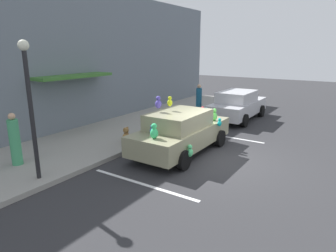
{
  "coord_description": "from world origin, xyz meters",
  "views": [
    {
      "loc": [
        -8.84,
        -3.77,
        3.68
      ],
      "look_at": [
        0.03,
        2.05,
        0.9
      ],
      "focal_mm": 31.61,
      "sensor_mm": 36.0,
      "label": 1
    }
  ],
  "objects_px": {
    "pedestrian_near_shopfront": "(199,101)",
    "plush_covered_car": "(181,131)",
    "teddy_bear_on_sidewalk": "(126,136)",
    "parked_sedan_behind": "(238,105)",
    "pedestrian_walking_past": "(15,141)",
    "street_lamp_post": "(29,97)"
  },
  "relations": [
    {
      "from": "parked_sedan_behind",
      "to": "plush_covered_car",
      "type": "bearing_deg",
      "value": -178.45
    },
    {
      "from": "plush_covered_car",
      "to": "parked_sedan_behind",
      "type": "xyz_separation_m",
      "value": [
        6.12,
        0.17,
        -0.01
      ]
    },
    {
      "from": "plush_covered_car",
      "to": "parked_sedan_behind",
      "type": "distance_m",
      "value": 6.12
    },
    {
      "from": "parked_sedan_behind",
      "to": "street_lamp_post",
      "type": "xyz_separation_m",
      "value": [
        -10.5,
        1.88,
        1.67
      ]
    },
    {
      "from": "plush_covered_car",
      "to": "teddy_bear_on_sidewalk",
      "type": "relative_size",
      "value": 7.24
    },
    {
      "from": "parked_sedan_behind",
      "to": "pedestrian_near_shopfront",
      "type": "relative_size",
      "value": 2.63
    },
    {
      "from": "plush_covered_car",
      "to": "street_lamp_post",
      "type": "distance_m",
      "value": 5.11
    },
    {
      "from": "teddy_bear_on_sidewalk",
      "to": "pedestrian_near_shopfront",
      "type": "relative_size",
      "value": 0.37
    },
    {
      "from": "street_lamp_post",
      "to": "pedestrian_walking_past",
      "type": "relative_size",
      "value": 2.27
    },
    {
      "from": "plush_covered_car",
      "to": "teddy_bear_on_sidewalk",
      "type": "distance_m",
      "value": 2.23
    },
    {
      "from": "parked_sedan_behind",
      "to": "teddy_bear_on_sidewalk",
      "type": "xyz_separation_m",
      "value": [
        -6.68,
        1.97,
        -0.35
      ]
    },
    {
      "from": "street_lamp_post",
      "to": "pedestrian_near_shopfront",
      "type": "relative_size",
      "value": 2.22
    },
    {
      "from": "street_lamp_post",
      "to": "pedestrian_walking_past",
      "type": "xyz_separation_m",
      "value": [
        0.24,
        1.47,
        -1.54
      ]
    },
    {
      "from": "pedestrian_near_shopfront",
      "to": "pedestrian_walking_past",
      "type": "distance_m",
      "value": 9.58
    },
    {
      "from": "street_lamp_post",
      "to": "pedestrian_near_shopfront",
      "type": "distance_m",
      "value": 9.83
    },
    {
      "from": "teddy_bear_on_sidewalk",
      "to": "pedestrian_near_shopfront",
      "type": "distance_m",
      "value": 5.92
    },
    {
      "from": "pedestrian_walking_past",
      "to": "parked_sedan_behind",
      "type": "bearing_deg",
      "value": -18.1
    },
    {
      "from": "plush_covered_car",
      "to": "teddy_bear_on_sidewalk",
      "type": "height_order",
      "value": "plush_covered_car"
    },
    {
      "from": "plush_covered_car",
      "to": "pedestrian_walking_past",
      "type": "bearing_deg",
      "value": 139.59
    },
    {
      "from": "pedestrian_near_shopfront",
      "to": "plush_covered_car",
      "type": "bearing_deg",
      "value": -158.78
    },
    {
      "from": "teddy_bear_on_sidewalk",
      "to": "street_lamp_post",
      "type": "xyz_separation_m",
      "value": [
        -3.81,
        -0.08,
        2.02
      ]
    },
    {
      "from": "plush_covered_car",
      "to": "street_lamp_post",
      "type": "bearing_deg",
      "value": 154.92
    }
  ]
}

